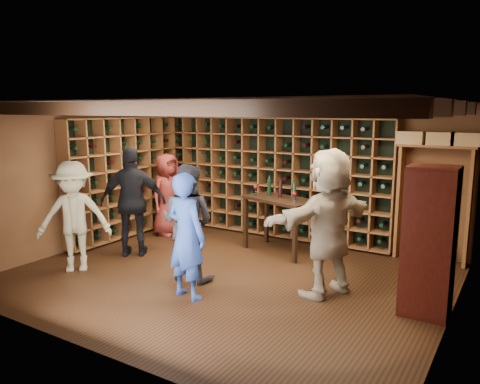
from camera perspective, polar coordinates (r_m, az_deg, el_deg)
The scene contains 13 objects.
ground at distance 6.96m, azimuth -1.74°, elevation -10.23°, with size 6.00×6.00×0.00m, color #331B0E.
room_shell at distance 6.57m, azimuth -1.60°, elevation 10.12°, with size 6.00×6.00×6.00m.
wine_rack_back at distance 8.89m, azimuth 3.68°, elevation 1.88°, with size 4.65×0.30×2.20m.
wine_rack_left at distance 9.07m, azimuth -13.93°, elevation 1.76°, with size 0.30×2.65×2.20m.
crate_shelf at distance 7.90m, azimuth 22.84°, elevation 3.14°, with size 1.20×0.32×2.07m.
display_cabinet at distance 5.92m, azimuth 22.01°, elevation -5.94°, with size 0.55×0.50×1.75m.
man_blue_shirt at distance 6.01m, azimuth -6.56°, elevation -5.36°, with size 0.60×0.39×1.64m, color navy.
man_grey_suit at distance 6.69m, azimuth -6.44°, elevation -3.69°, with size 0.81×0.63×1.66m, color black.
guest_red_floral at distance 9.11m, azimuth -8.80°, elevation -0.31°, with size 0.77×0.50×1.58m, color maroon.
guest_woman_black at distance 7.89m, azimuth -12.91°, elevation -1.17°, with size 1.07×0.44×1.82m, color black.
guest_khaki at distance 7.41m, azimuth -19.60°, elevation -2.85°, with size 1.07×0.62×1.66m, color #847A5B.
guest_beige at distance 6.16m, azimuth 10.71°, elevation -3.68°, with size 1.80×0.57×1.94m, color gray.
tasting_table at distance 7.91m, azimuth 4.89°, elevation -1.57°, with size 1.37×0.94×1.22m.
Camera 1 is at (3.61, -5.44, 2.41)m, focal length 35.00 mm.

